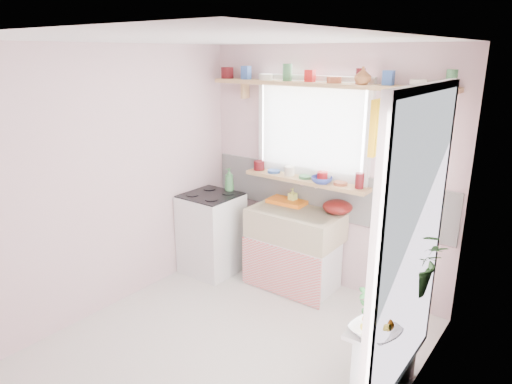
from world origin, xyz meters
The scene contains 19 objects.
room centered at (0.66, 0.86, 1.37)m, with size 3.20×3.20×3.20m.
sink_unit centered at (-0.15, 1.29, 0.43)m, with size 0.95×0.65×1.11m.
cooker centered at (-1.10, 1.05, 0.46)m, with size 0.58×0.58×0.93m.
radiator_ledge centered at (1.30, 0.20, 0.40)m, with size 0.22×0.95×0.78m.
windowsill centered at (-0.15, 1.48, 1.14)m, with size 1.40×0.22×0.04m, color tan.
pine_shelf centered at (0.00, 1.47, 2.12)m, with size 2.52×0.24×0.04m, color tan.
shelf_crockery centered at (-0.02, 1.47, 2.19)m, with size 2.47×0.11×0.12m.
sill_crockery centered at (-0.17, 1.48, 1.22)m, with size 1.35×0.11×0.12m.
dish_tray centered at (-0.36, 1.50, 0.87)m, with size 0.41×0.31×0.04m, color orange.
colander centered at (0.22, 1.50, 0.92)m, with size 0.30×0.30×0.14m, color #5F1210.
jade_plant centered at (1.33, 0.50, 1.04)m, with size 0.48×0.42×0.53m, color #39692A.
fruit_bowl centered at (1.33, -0.17, 0.81)m, with size 0.29×0.29×0.07m, color silver.
herb_pot centered at (1.21, -0.02, 0.89)m, with size 0.12×0.08×0.24m, color #2C6F2F.
soap_bottle_sink centered at (-0.31, 1.50, 0.93)m, with size 0.08×0.08×0.17m, color #CCDC61.
sill_cup centered at (0.08, 1.54, 1.21)m, with size 0.13×0.13×0.11m, color silver.
sill_bowl centered at (0.07, 1.42, 1.19)m, with size 0.22×0.22×0.07m, color #3142A0.
shelf_vase centered at (0.44, 1.41, 2.22)m, with size 0.15×0.15×0.16m, color #9F5E30.
cooker_bottle centered at (-1.01, 1.27, 1.05)m, with size 0.10×0.10×0.27m, color #43864B.
fruit centered at (1.34, -0.17, 0.87)m, with size 0.20×0.14×0.10m.
Camera 1 is at (2.17, -2.50, 2.42)m, focal length 32.00 mm.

